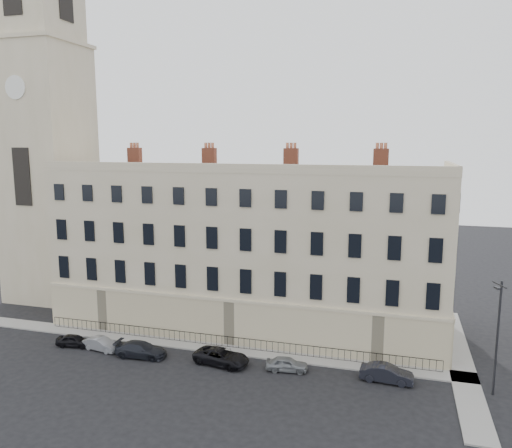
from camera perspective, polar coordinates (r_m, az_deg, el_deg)
The scene contains 13 objects.
ground at distance 38.20m, azimuth 2.85°, elevation -18.02°, with size 160.00×160.00×0.00m, color black.
terrace at distance 48.10m, azimuth -0.73°, elevation -2.72°, with size 36.22×12.22×17.00m.
church_tower at distance 60.27m, azimuth -22.93°, elevation 9.67°, with size 8.00×8.13×44.00m.
pavement_terrace at distance 45.45m, azimuth -8.35°, elevation -13.39°, with size 48.00×2.00×0.12m, color gray.
pavement_east_return at distance 44.94m, azimuth 22.28°, elevation -14.29°, with size 2.00×24.00×0.12m, color gray.
railings at distance 44.20m, azimuth -3.29°, elevation -13.29°, with size 35.00×0.04×0.96m.
car_a at distance 47.16m, azimuth -20.04°, elevation -12.40°, with size 1.25×3.11×1.06m, color black.
car_b at distance 45.66m, azimuth -17.25°, elevation -12.97°, with size 1.15×3.28×1.08m, color gray.
car_c at distance 43.50m, azimuth -13.01°, elevation -13.80°, with size 1.76×4.33×1.26m, color black.
car_d at distance 41.27m, azimuth -3.97°, elevation -14.89°, with size 2.09×4.52×1.26m, color black.
car_e at distance 40.20m, azimuth 3.55°, elevation -15.68°, with size 1.31×3.26×1.11m, color gray.
car_f at distance 39.69m, azimuth 14.70°, elevation -16.20°, with size 1.36×3.89×1.28m, color black.
streetlamp at distance 38.78m, azimuth 25.87°, elevation -11.16°, with size 0.78×1.71×8.27m.
Camera 1 is at (7.65, -33.06, 17.54)m, focal length 35.00 mm.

